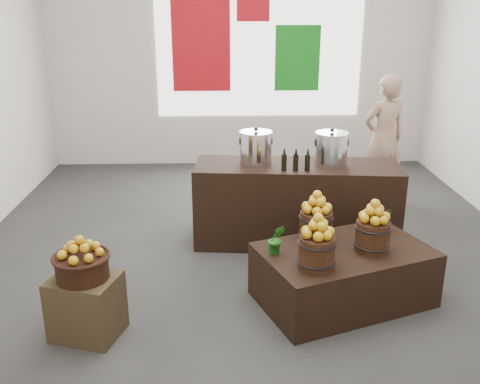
{
  "coord_description": "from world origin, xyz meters",
  "views": [
    {
      "loc": [
        -0.29,
        -5.07,
        2.51
      ],
      "look_at": [
        -0.13,
        -0.4,
        0.86
      ],
      "focal_mm": 40.0,
      "sensor_mm": 36.0,
      "label": 1
    }
  ],
  "objects_px": {
    "stock_pot_left": "(256,149)",
    "stock_pot_center": "(331,150)",
    "display_table": "(343,275)",
    "counter": "(296,204)",
    "crate": "(86,306)",
    "wicker_basket": "(82,267)",
    "shopper": "(383,139)"
  },
  "relations": [
    {
      "from": "stock_pot_left",
      "to": "stock_pot_center",
      "type": "distance_m",
      "value": 0.79
    },
    {
      "from": "display_table",
      "to": "counter",
      "type": "distance_m",
      "value": 1.3
    },
    {
      "from": "crate",
      "to": "display_table",
      "type": "height_order",
      "value": "crate"
    },
    {
      "from": "display_table",
      "to": "crate",
      "type": "bearing_deg",
      "value": 171.09
    },
    {
      "from": "wicker_basket",
      "to": "display_table",
      "type": "relative_size",
      "value": 0.28
    },
    {
      "from": "display_table",
      "to": "stock_pot_left",
      "type": "bearing_deg",
      "value": 97.45
    },
    {
      "from": "counter",
      "to": "stock_pot_center",
      "type": "relative_size",
      "value": 6.47
    },
    {
      "from": "shopper",
      "to": "stock_pot_center",
      "type": "bearing_deg",
      "value": 37.82
    },
    {
      "from": "wicker_basket",
      "to": "shopper",
      "type": "distance_m",
      "value": 4.38
    },
    {
      "from": "display_table",
      "to": "counter",
      "type": "relative_size",
      "value": 0.67
    },
    {
      "from": "counter",
      "to": "stock_pot_left",
      "type": "bearing_deg",
      "value": 180.0
    },
    {
      "from": "crate",
      "to": "stock_pot_center",
      "type": "distance_m",
      "value": 2.9
    },
    {
      "from": "crate",
      "to": "wicker_basket",
      "type": "bearing_deg",
      "value": 0.0
    },
    {
      "from": "stock_pot_left",
      "to": "crate",
      "type": "bearing_deg",
      "value": -129.37
    },
    {
      "from": "crate",
      "to": "display_table",
      "type": "bearing_deg",
      "value": 11.95
    },
    {
      "from": "counter",
      "to": "stock_pot_center",
      "type": "distance_m",
      "value": 0.7
    },
    {
      "from": "display_table",
      "to": "stock_pot_center",
      "type": "distance_m",
      "value": 1.47
    },
    {
      "from": "wicker_basket",
      "to": "shopper",
      "type": "relative_size",
      "value": 0.24
    },
    {
      "from": "crate",
      "to": "counter",
      "type": "relative_size",
      "value": 0.23
    },
    {
      "from": "wicker_basket",
      "to": "stock_pot_center",
      "type": "xyz_separation_m",
      "value": [
        2.23,
        1.68,
        0.46
      ]
    },
    {
      "from": "stock_pot_center",
      "to": "shopper",
      "type": "height_order",
      "value": "shopper"
    },
    {
      "from": "display_table",
      "to": "shopper",
      "type": "xyz_separation_m",
      "value": [
        1.04,
        2.55,
        0.59
      ]
    },
    {
      "from": "stock_pot_left",
      "to": "shopper",
      "type": "height_order",
      "value": "shopper"
    },
    {
      "from": "crate",
      "to": "shopper",
      "type": "bearing_deg",
      "value": 43.34
    },
    {
      "from": "display_table",
      "to": "stock_pot_left",
      "type": "height_order",
      "value": "stock_pot_left"
    },
    {
      "from": "counter",
      "to": "stock_pot_left",
      "type": "distance_m",
      "value": 0.76
    },
    {
      "from": "display_table",
      "to": "shopper",
      "type": "height_order",
      "value": "shopper"
    },
    {
      "from": "crate",
      "to": "counter",
      "type": "distance_m",
      "value": 2.55
    },
    {
      "from": "stock_pot_left",
      "to": "counter",
      "type": "bearing_deg",
      "value": -5.35
    },
    {
      "from": "crate",
      "to": "wicker_basket",
      "type": "relative_size",
      "value": 1.25
    },
    {
      "from": "stock_pot_center",
      "to": "shopper",
      "type": "relative_size",
      "value": 0.2
    },
    {
      "from": "counter",
      "to": "crate",
      "type": "bearing_deg",
      "value": -132.34
    }
  ]
}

